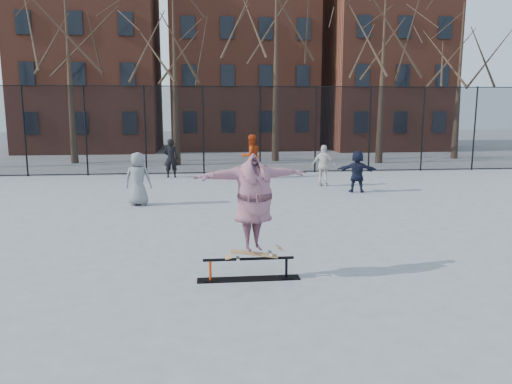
{
  "coord_description": "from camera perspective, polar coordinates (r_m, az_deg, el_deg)",
  "views": [
    {
      "loc": [
        -1.4,
        -9.91,
        3.16
      ],
      "look_at": [
        -0.2,
        1.5,
        1.14
      ],
      "focal_mm": 35.0,
      "sensor_mm": 36.0,
      "label": 1
    }
  ],
  "objects": [
    {
      "name": "rowhouses",
      "position": [
        36.09,
        -2.71,
        14.61
      ],
      "size": [
        29.0,
        7.0,
        13.0
      ],
      "color": "brown",
      "rests_on": "ground"
    },
    {
      "name": "fence",
      "position": [
        22.98,
        -2.56,
        7.23
      ],
      "size": [
        34.03,
        0.07,
        4.0
      ],
      "color": "black",
      "rests_on": "ground"
    },
    {
      "name": "skate_rail",
      "position": [
        9.22,
        -0.85,
        -9.0
      ],
      "size": [
        1.88,
        0.29,
        0.41
      ],
      "color": "black",
      "rests_on": "ground"
    },
    {
      "name": "bystander_grey",
      "position": [
        16.13,
        -13.34,
        1.46
      ],
      "size": [
        0.88,
        0.63,
        1.69
      ],
      "primitive_type": "imported",
      "rotation": [
        0.0,
        0.0,
        3.02
      ],
      "color": "slate",
      "rests_on": "ground"
    },
    {
      "name": "bystander_white",
      "position": [
        19.63,
        7.76,
        3.01
      ],
      "size": [
        1.02,
        0.78,
        1.61
      ],
      "primitive_type": "imported",
      "rotation": [
        0.0,
        0.0,
        2.67
      ],
      "color": "silver",
      "rests_on": "ground"
    },
    {
      "name": "bystander_black",
      "position": [
        22.08,
        -9.71,
        3.84
      ],
      "size": [
        0.63,
        0.43,
        1.69
      ],
      "primitive_type": "imported",
      "rotation": [
        0.0,
        0.0,
        3.1
      ],
      "color": "black",
      "rests_on": "ground"
    },
    {
      "name": "skater",
      "position": [
        8.9,
        -0.24,
        -1.4
      ],
      "size": [
        2.24,
        1.17,
        1.76
      ],
      "primitive_type": "imported",
      "rotation": [
        0.0,
        0.0,
        0.29
      ],
      "color": "#613E9C",
      "rests_on": "skateboard"
    },
    {
      "name": "tree_row",
      "position": [
        27.41,
        -3.73,
        18.78
      ],
      "size": [
        33.66,
        7.46,
        10.67
      ],
      "color": "black",
      "rests_on": "ground"
    },
    {
      "name": "bystander_navy",
      "position": [
        18.45,
        11.49,
        2.34
      ],
      "size": [
        1.48,
        0.75,
        1.53
      ],
      "primitive_type": "imported",
      "rotation": [
        0.0,
        0.0,
        2.92
      ],
      "color": "black",
      "rests_on": "ground"
    },
    {
      "name": "bystander_red",
      "position": [
        21.62,
        -0.58,
        4.1
      ],
      "size": [
        1.12,
        1.02,
        1.88
      ],
      "primitive_type": "imported",
      "rotation": [
        0.0,
        0.0,
        3.55
      ],
      "color": "#A8330E",
      "rests_on": "ground"
    },
    {
      "name": "skateboard",
      "position": [
        9.13,
        -0.24,
        -7.15
      ],
      "size": [
        0.93,
        0.22,
        0.11
      ],
      "primitive_type": null,
      "color": "olive",
      "rests_on": "skate_rail"
    },
    {
      "name": "ground",
      "position": [
        10.49,
        1.95,
        -7.54
      ],
      "size": [
        100.0,
        100.0,
        0.0
      ],
      "primitive_type": "plane",
      "color": "slate"
    }
  ]
}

